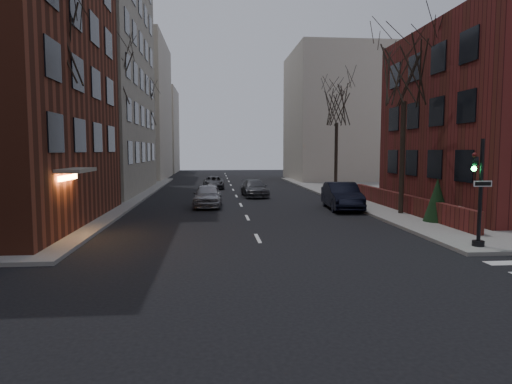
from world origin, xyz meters
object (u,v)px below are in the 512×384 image
(tree_left_c, at_px, (143,107))
(car_lane_far, at_px, (214,182))
(tree_left_a, at_px, (51,40))
(sandwich_board, at_px, (459,216))
(tree_right_b, at_px, (337,105))
(tree_left_b, at_px, (112,75))
(evergreen_shrub, at_px, (437,200))
(tree_right_a, at_px, (405,73))
(parked_sedan, at_px, (342,196))
(car_lane_gray, at_px, (254,188))
(car_lane_silver, at_px, (208,196))
(streetlamp_near, at_px, (110,142))
(traffic_signal, at_px, (479,199))
(streetlamp_far, at_px, (153,145))

(tree_left_c, xyz_separation_m, car_lane_far, (6.97, -2.32, -7.43))
(tree_left_a, bearing_deg, sandwich_board, -1.17)
(sandwich_board, bearing_deg, tree_right_b, 95.29)
(tree_left_b, xyz_separation_m, sandwich_board, (18.64, -12.38, -8.31))
(sandwich_board, xyz_separation_m, evergreen_shrub, (-0.50, 1.24, 0.64))
(tree_left_c, relative_size, tree_right_a, 1.00)
(parked_sedan, relative_size, car_lane_gray, 1.11)
(parked_sedan, bearing_deg, car_lane_silver, 169.75)
(tree_right_a, xyz_separation_m, parked_sedan, (-2.60, 2.96, -7.18))
(tree_left_c, xyz_separation_m, car_lane_silver, (6.56, -16.94, -7.27))
(tree_left_a, xyz_separation_m, tree_right_b, (17.60, 18.00, -0.88))
(streetlamp_near, xyz_separation_m, car_lane_gray, (9.64, 7.50, -3.56))
(parked_sedan, distance_m, car_lane_gray, 9.78)
(tree_left_c, height_order, car_lane_gray, tree_left_c)
(tree_left_c, height_order, streetlamp_near, tree_left_c)
(tree_left_b, bearing_deg, streetlamp_near, -81.47)
(tree_left_a, height_order, parked_sedan, tree_left_a)
(car_lane_far, bearing_deg, car_lane_silver, -91.74)
(traffic_signal, relative_size, sandwich_board, 4.40)
(tree_right_b, height_order, car_lane_far, tree_right_b)
(car_lane_far, bearing_deg, parked_sedan, -64.47)
(streetlamp_near, bearing_deg, evergreen_shrub, -22.15)
(traffic_signal, xyz_separation_m, car_lane_gray, (-6.50, 20.51, -1.23))
(tree_left_a, relative_size, car_lane_far, 2.37)
(streetlamp_near, bearing_deg, car_lane_far, 67.89)
(sandwich_board, bearing_deg, tree_right_a, 105.44)
(traffic_signal, height_order, car_lane_gray, traffic_signal)
(tree_right_b, height_order, streetlamp_near, tree_right_b)
(tree_left_c, bearing_deg, car_lane_silver, -68.84)
(parked_sedan, relative_size, car_lane_far, 1.20)
(parked_sedan, bearing_deg, streetlamp_near, 179.56)
(car_lane_gray, xyz_separation_m, sandwich_board, (8.41, -15.88, -0.07))
(car_lane_gray, bearing_deg, traffic_signal, -75.55)
(car_lane_silver, xyz_separation_m, car_lane_gray, (3.68, 6.45, -0.08))
(tree_left_a, relative_size, sandwich_board, 11.29)
(tree_left_b, bearing_deg, tree_right_b, 18.82)
(tree_right_a, height_order, car_lane_gray, tree_right_a)
(tree_left_a, relative_size, streetlamp_far, 1.63)
(tree_right_a, xyz_separation_m, evergreen_shrub, (0.54, -3.14, -6.79))
(streetlamp_far, height_order, evergreen_shrub, streetlamp_far)
(tree_left_b, height_order, streetlamp_far, tree_left_b)
(streetlamp_far, relative_size, car_lane_gray, 1.35)
(parked_sedan, bearing_deg, tree_right_b, 80.41)
(car_lane_far, xyz_separation_m, evergreen_shrub, (11.17, -22.82, 0.64))
(traffic_signal, relative_size, evergreen_shrub, 1.83)
(streetlamp_near, distance_m, sandwich_board, 20.22)
(traffic_signal, distance_m, parked_sedan, 12.14)
(tree_right_b, relative_size, sandwich_board, 10.10)
(streetlamp_near, bearing_deg, car_lane_silver, 10.05)
(streetlamp_near, xyz_separation_m, sandwich_board, (18.04, -8.38, -3.63))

